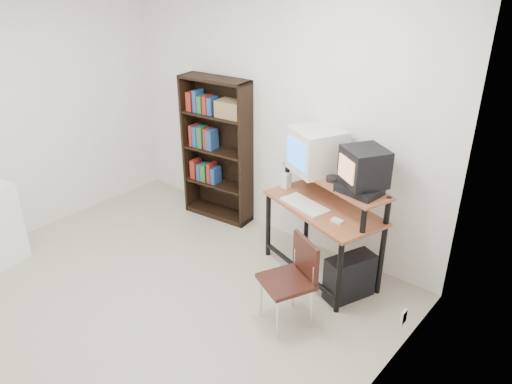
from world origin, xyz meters
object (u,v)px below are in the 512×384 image
Objects in this scene: computer_desk at (325,211)px; school_chair at (293,274)px; crt_tv at (364,167)px; pc_tower at (350,277)px; bookshelf at (218,147)px; crt_monitor at (317,150)px.

computer_desk is 1.65× the size of school_chair.
crt_tv reaches higher than school_chair.
pc_tower is 0.58× the size of school_chair.
crt_tv is at bearing -13.48° from bookshelf.
school_chair is (-0.21, -0.59, 0.26)m from pc_tower.
crt_monitor is 1.28× the size of pc_tower.
pc_tower is 0.68m from school_chair.
school_chair is (0.20, -0.76, -0.21)m from computer_desk.
bookshelf is (-1.92, 0.21, -0.36)m from crt_tv.
computer_desk is at bearing -144.71° from crt_tv.
school_chair is at bearing -68.79° from crt_tv.
computer_desk is 0.77× the size of bookshelf.
crt_tv is 1.08m from school_chair.
crt_tv is 1.03× the size of pc_tower.
pc_tower is at bearing -4.96° from computer_desk.
computer_desk is 0.63m from crt_tv.
pc_tower is (0.06, -0.19, -1.00)m from crt_tv.
crt_monitor reaches higher than computer_desk.
bookshelf is (-1.78, 0.99, 0.38)m from school_chair.
crt_monitor is at bearing -161.98° from crt_tv.
computer_desk reaches higher than pc_tower.
crt_monitor is 1.20m from pc_tower.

